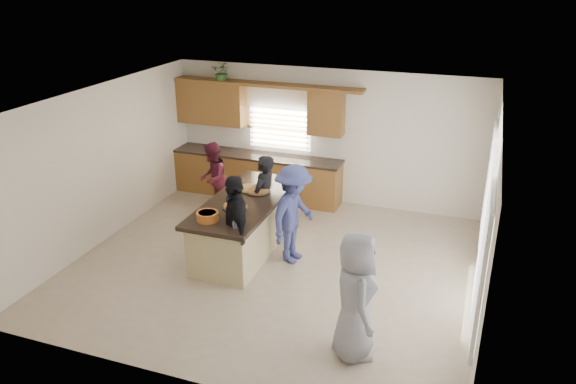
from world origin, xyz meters
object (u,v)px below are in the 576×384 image
at_px(woman_left_front, 236,227).
at_px(woman_left_back, 264,199).
at_px(woman_right_front, 355,296).
at_px(woman_left_mid, 213,178).
at_px(woman_right_back, 294,214).
at_px(island, 245,226).
at_px(salad_bowl, 207,216).

bearing_deg(woman_left_front, woman_left_back, 146.99).
bearing_deg(woman_left_back, woman_right_front, 47.03).
bearing_deg(woman_left_mid, woman_right_back, 42.93).
height_order(island, woman_right_back, woman_right_back).
height_order(salad_bowl, woman_right_back, woman_right_back).
height_order(salad_bowl, woman_left_back, woman_left_back).
distance_m(island, woman_right_front, 3.32).
bearing_deg(woman_left_back, woman_left_mid, -114.21).
distance_m(island, salad_bowl, 1.14).
bearing_deg(woman_left_back, woman_right_back, 60.75).
relative_size(salad_bowl, woman_left_front, 0.20).
distance_m(island, woman_left_mid, 1.81).
bearing_deg(woman_left_mid, island, 29.55).
bearing_deg(woman_left_mid, woman_right_front, 32.01).
distance_m(woman_left_back, woman_left_mid, 1.67).
xyz_separation_m(island, woman_right_front, (2.47, -2.18, 0.41)).
bearing_deg(woman_right_front, island, 22.39).
bearing_deg(woman_left_front, island, 159.52).
height_order(woman_left_mid, woman_left_front, woman_left_front).
bearing_deg(island, woman_right_back, -5.74).
xyz_separation_m(salad_bowl, woman_left_back, (0.39, 1.40, -0.22)).
xyz_separation_m(woman_left_back, woman_left_mid, (-1.44, 0.84, -0.08)).
bearing_deg(woman_left_back, woman_left_front, 8.64).
relative_size(salad_bowl, woman_right_front, 0.20).
bearing_deg(woman_right_back, woman_left_back, 65.88).
height_order(woman_left_mid, woman_right_back, woman_right_back).
bearing_deg(woman_left_mid, woman_left_front, 19.63).
distance_m(woman_right_back, woman_right_front, 2.60).
bearing_deg(woman_left_front, woman_right_back, 103.95).
bearing_deg(island, woman_left_mid, 134.39).
xyz_separation_m(salad_bowl, woman_left_front, (0.45, 0.07, -0.16)).
relative_size(island, salad_bowl, 7.76).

